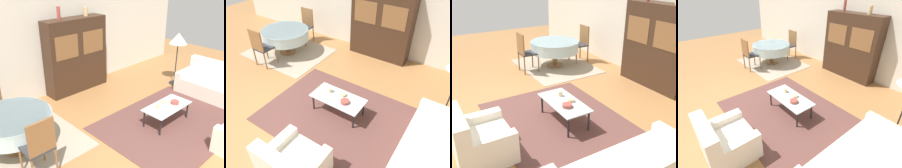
# 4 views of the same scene
# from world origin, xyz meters

# --- Properties ---
(ground_plane) EXTENTS (14.00, 14.00, 0.00)m
(ground_plane) POSITION_xyz_m (0.00, 0.00, 0.00)
(ground_plane) COLOR #9E6B3D
(wall_back) EXTENTS (10.00, 0.06, 2.70)m
(wall_back) POSITION_xyz_m (0.00, 3.63, 1.35)
(wall_back) COLOR beige
(wall_back) RESTS_ON ground_plane
(area_rug) EXTENTS (3.03, 2.25, 0.01)m
(area_rug) POSITION_xyz_m (1.18, 0.59, 0.01)
(area_rug) COLOR brown
(area_rug) RESTS_ON ground_plane
(dining_rug) EXTENTS (2.31, 1.86, 0.01)m
(dining_rug) POSITION_xyz_m (-1.58, 2.00, 0.01)
(dining_rug) COLOR gray
(dining_rug) RESTS_ON ground_plane
(couch) EXTENTS (0.92, 1.96, 0.82)m
(couch) POSITION_xyz_m (3.07, 0.50, 0.28)
(couch) COLOR silver
(couch) RESTS_ON ground_plane
(coffee_table) EXTENTS (1.08, 0.53, 0.39)m
(coffee_table) POSITION_xyz_m (1.11, 0.69, 0.36)
(coffee_table) COLOR black
(coffee_table) RESTS_ON area_rug
(display_cabinet) EXTENTS (1.69, 0.46, 1.91)m
(display_cabinet) POSITION_xyz_m (0.76, 3.36, 0.96)
(display_cabinet) COLOR #382316
(display_cabinet) RESTS_ON ground_plane
(dining_table) EXTENTS (1.35, 1.35, 0.72)m
(dining_table) POSITION_xyz_m (-1.60, 2.00, 0.58)
(dining_table) COLOR brown
(dining_table) RESTS_ON dining_rug
(dining_chair_near) EXTENTS (0.44, 0.44, 1.05)m
(dining_chair_near) POSITION_xyz_m (-1.60, 1.10, 0.60)
(dining_chair_near) COLOR brown
(dining_chair_near) RESTS_ON dining_rug
(floor_lamp) EXTENTS (0.48, 0.48, 1.46)m
(floor_lamp) POSITION_xyz_m (2.98, 1.75, 1.27)
(floor_lamp) COLOR black
(floor_lamp) RESTS_ON ground_plane
(cup) EXTENTS (0.08, 0.08, 0.09)m
(cup) POSITION_xyz_m (0.87, 0.75, 0.45)
(cup) COLOR tan
(cup) RESTS_ON coffee_table
(bowl) EXTENTS (0.17, 0.17, 0.06)m
(bowl) POSITION_xyz_m (1.31, 0.63, 0.43)
(bowl) COLOR #9E4238
(bowl) RESTS_ON coffee_table
(bowl_small) EXTENTS (0.12, 0.12, 0.05)m
(bowl_small) POSITION_xyz_m (1.17, 0.80, 0.43)
(bowl_small) COLOR tan
(bowl_small) RESTS_ON coffee_table
(vase_tall) EXTENTS (0.08, 0.08, 0.31)m
(vase_tall) POSITION_xyz_m (0.34, 3.36, 2.07)
(vase_tall) COLOR #9E4238
(vase_tall) RESTS_ON display_cabinet
(vase_short) EXTENTS (0.11, 0.11, 0.22)m
(vase_short) POSITION_xyz_m (1.14, 3.36, 2.02)
(vase_short) COLOR tan
(vase_short) RESTS_ON display_cabinet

